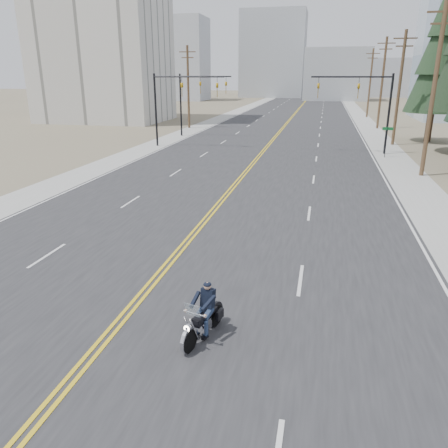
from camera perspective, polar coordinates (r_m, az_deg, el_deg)
name	(u,v)px	position (r m, az deg, el deg)	size (l,w,h in m)	color
ground_plane	(119,323)	(13.37, -13.57, -12.52)	(400.00, 400.00, 0.00)	#776D56
road	(293,116)	(80.60, 9.01, 13.78)	(20.00, 200.00, 0.01)	#303033
sidewalk_left	(230,115)	(82.18, 0.75, 14.10)	(3.00, 200.00, 0.01)	#A5A5A0
sidewalk_right	(360,117)	(80.65, 17.40, 13.18)	(3.00, 200.00, 0.01)	#A5A5A0
traffic_mast_left	(175,96)	(44.56, -6.47, 16.31)	(7.10, 0.26, 7.00)	black
traffic_mast_right	(367,98)	(42.32, 18.14, 15.40)	(7.10, 0.26, 7.00)	black
traffic_mast_far	(194,93)	(52.28, -3.88, 16.67)	(6.10, 0.26, 7.00)	black
street_sign	(387,137)	(40.80, 20.50, 10.61)	(0.90, 0.06, 2.62)	black
utility_pole_b	(434,89)	(33.89, 25.73, 15.64)	(2.20, 0.30, 11.50)	brown
utility_pole_c	(399,87)	(48.66, 21.94, 16.27)	(2.20, 0.30, 11.00)	brown
utility_pole_d	(382,82)	(63.53, 19.96, 17.03)	(2.20, 0.30, 11.50)	brown
utility_pole_e	(370,82)	(80.45, 18.55, 17.16)	(2.20, 0.30, 11.00)	brown
utility_pole_left	(188,86)	(60.84, -4.70, 17.53)	(2.20, 0.30, 10.50)	brown
apartment_block	(100,17)	(73.65, -15.90, 24.58)	(18.00, 14.00, 30.00)	silver
haze_bldg_a	(181,59)	(131.56, -5.61, 20.60)	(14.00, 12.00, 22.00)	#B7BCC6
haze_bldg_b	(337,75)	(135.15, 14.50, 18.38)	(18.00, 14.00, 14.00)	#ADB2B7
haze_bldg_d	(273,55)	(151.26, 6.46, 21.10)	(20.00, 15.00, 26.00)	#ADB2B7
haze_bldg_e	(388,78)	(161.33, 20.61, 17.44)	(14.00, 14.00, 12.00)	#B7BCC6
haze_bldg_f	(151,71)	(150.69, -9.45, 19.08)	(12.00, 12.00, 16.00)	#ADB2B7
motorcyclist	(203,313)	(12.01, -2.79, -11.47)	(0.86, 2.01, 1.57)	black
conifer_far	(440,54)	(52.75, 26.36, 19.28)	(5.79, 5.79, 15.50)	#382619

